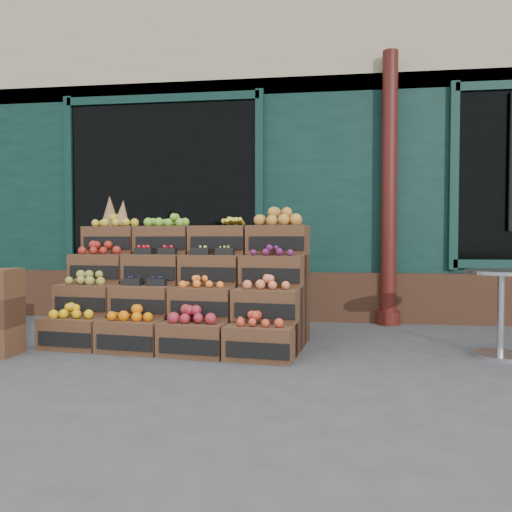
# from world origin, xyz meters

# --- Properties ---
(ground) EXTENTS (60.00, 60.00, 0.00)m
(ground) POSITION_xyz_m (0.00, 0.00, 0.00)
(ground) COLOR #404043
(ground) RESTS_ON ground
(shop_facade) EXTENTS (12.00, 6.24, 4.80)m
(shop_facade) POSITION_xyz_m (0.00, 5.11, 2.40)
(shop_facade) COLOR black
(shop_facade) RESTS_ON ground
(crate_display) EXTENTS (2.47, 1.41, 1.47)m
(crate_display) POSITION_xyz_m (-0.92, 0.75, 0.46)
(crate_display) COLOR #4D301E
(crate_display) RESTS_ON ground
(bistro_table) EXTENTS (0.59, 0.59, 0.75)m
(bistro_table) POSITION_xyz_m (1.94, 0.50, 0.46)
(bistro_table) COLOR #B7B9BE
(bistro_table) RESTS_ON ground
(shopkeeper) EXTENTS (0.85, 0.68, 2.05)m
(shopkeeper) POSITION_xyz_m (-1.85, 2.70, 1.03)
(shopkeeper) COLOR #1B6027
(shopkeeper) RESTS_ON ground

